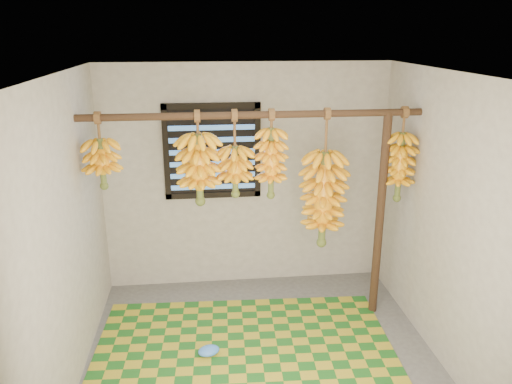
{
  "coord_description": "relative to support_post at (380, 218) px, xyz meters",
  "views": [
    {
      "loc": [
        -0.46,
        -3.56,
        2.7
      ],
      "look_at": [
        0.0,
        0.55,
        1.35
      ],
      "focal_mm": 35.0,
      "sensor_mm": 36.0,
      "label": 1
    }
  ],
  "objects": [
    {
      "name": "floor",
      "position": [
        -1.2,
        -0.7,
        -1.0
      ],
      "size": [
        3.0,
        3.0,
        0.01
      ],
      "primitive_type": "cube",
      "color": "#4E4E4E",
      "rests_on": "ground"
    },
    {
      "name": "wall_right",
      "position": [
        0.3,
        -0.7,
        0.2
      ],
      "size": [
        0.01,
        3.0,
        2.4
      ],
      "primitive_type": "cube",
      "color": "gray",
      "rests_on": "floor"
    },
    {
      "name": "banana_bunch_a",
      "position": [
        -2.51,
        0.0,
        0.6
      ],
      "size": [
        0.32,
        0.32,
        0.66
      ],
      "color": "brown",
      "rests_on": "hanging_pole"
    },
    {
      "name": "wall_left",
      "position": [
        -2.71,
        -0.7,
        0.2
      ],
      "size": [
        0.01,
        3.0,
        2.4
      ],
      "primitive_type": "cube",
      "color": "gray",
      "rests_on": "floor"
    },
    {
      "name": "banana_bunch_e",
      "position": [
        -0.56,
        0.0,
        0.2
      ],
      "size": [
        0.4,
        0.4,
        1.3
      ],
      "color": "brown",
      "rests_on": "hanging_pole"
    },
    {
      "name": "plastic_bag",
      "position": [
        -1.66,
        -0.56,
        -0.95
      ],
      "size": [
        0.23,
        0.19,
        0.08
      ],
      "primitive_type": "ellipsoid",
      "rotation": [
        0.0,
        0.0,
        0.32
      ],
      "color": "#3E7DE7",
      "rests_on": "woven_mat"
    },
    {
      "name": "banana_bunch_d",
      "position": [
        -1.05,
        0.0,
        0.57
      ],
      "size": [
        0.28,
        0.28,
        0.8
      ],
      "color": "brown",
      "rests_on": "hanging_pole"
    },
    {
      "name": "banana_bunch_f",
      "position": [
        0.15,
        0.0,
        0.5
      ],
      "size": [
        0.28,
        0.28,
        0.88
      ],
      "color": "brown",
      "rests_on": "hanging_pole"
    },
    {
      "name": "banana_bunch_c",
      "position": [
        -1.37,
        0.0,
        0.5
      ],
      "size": [
        0.32,
        0.32,
        0.78
      ],
      "color": "brown",
      "rests_on": "hanging_pole"
    },
    {
      "name": "wall_back",
      "position": [
        -1.2,
        0.8,
        0.2
      ],
      "size": [
        3.0,
        0.01,
        2.4
      ],
      "primitive_type": "cube",
      "color": "gray",
      "rests_on": "floor"
    },
    {
      "name": "ceiling",
      "position": [
        -1.2,
        -0.7,
        1.4
      ],
      "size": [
        3.0,
        3.0,
        0.01
      ],
      "primitive_type": "cube",
      "color": "silver",
      "rests_on": "wall_back"
    },
    {
      "name": "window",
      "position": [
        -1.55,
        0.78,
        0.5
      ],
      "size": [
        1.0,
        0.04,
        1.0
      ],
      "color": "black",
      "rests_on": "wall_back"
    },
    {
      "name": "support_post",
      "position": [
        0.0,
        0.0,
        0.0
      ],
      "size": [
        0.08,
        0.08,
        2.0
      ],
      "primitive_type": "cylinder",
      "color": "#3A2215",
      "rests_on": "floor"
    },
    {
      "name": "hanging_pole",
      "position": [
        -1.2,
        0.0,
        1.0
      ],
      "size": [
        3.0,
        0.06,
        0.06
      ],
      "primitive_type": "cylinder",
      "rotation": [
        0.0,
        1.57,
        0.0
      ],
      "color": "#3A2215",
      "rests_on": "wall_left"
    },
    {
      "name": "banana_bunch_b",
      "position": [
        -1.69,
        0.0,
        0.53
      ],
      "size": [
        0.36,
        0.36,
        0.84
      ],
      "color": "brown",
      "rests_on": "hanging_pole"
    },
    {
      "name": "woven_mat",
      "position": [
        -1.35,
        -0.72,
        -0.99
      ],
      "size": [
        2.72,
        2.22,
        0.01
      ],
      "primitive_type": "cube",
      "rotation": [
        0.0,
        0.0,
        -0.05
      ],
      "color": "#1B5C1B",
      "rests_on": "floor"
    }
  ]
}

